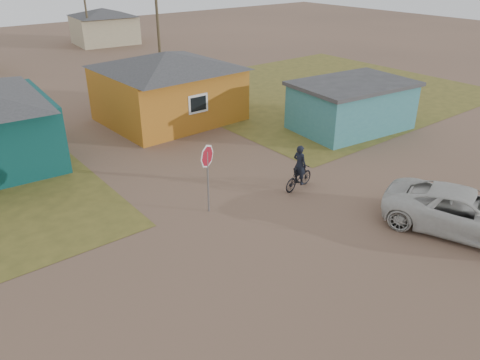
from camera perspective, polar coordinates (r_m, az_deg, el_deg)
name	(u,v)px	position (r m, az deg, el deg)	size (l,w,h in m)	color
ground	(316,236)	(16.44, 9.26, -6.77)	(120.00, 120.00, 0.00)	brown
grass_ne	(319,90)	(34.13, 9.57, 10.74)	(20.00, 18.00, 0.00)	olive
house_yellow	(168,85)	(27.34, -8.75, 11.33)	(7.72, 6.76, 3.90)	#B36B1B
shed_turquoise	(351,105)	(26.43, 13.42, 8.86)	(6.71, 4.93, 2.60)	teal
house_beige_east	(104,25)	(53.63, -16.23, 17.64)	(6.95, 6.05, 3.60)	tan
utility_pole_near	(158,24)	(35.72, -9.99, 18.17)	(1.40, 0.20, 8.00)	#4C412E
utility_pole_far	(85,5)	(50.61, -18.34, 19.55)	(1.40, 0.20, 8.00)	#4C412E
stop_sign	(207,164)	(16.86, -4.01, 2.00)	(0.88, 0.09, 2.69)	gray
cyclist	(299,173)	(19.20, 7.22, 0.83)	(1.74, 0.73, 1.91)	black
vehicle	(465,212)	(17.90, 25.73, -3.56)	(2.49, 5.40, 1.50)	silver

